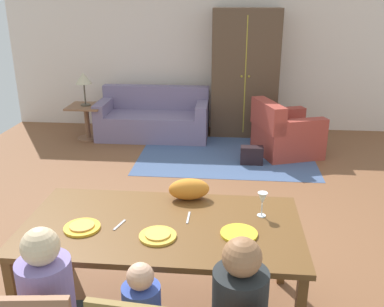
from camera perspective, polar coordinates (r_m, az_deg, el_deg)
The scene contains 19 objects.
ground_plane at distance 4.95m, azimuth 1.40°, elevation -7.09°, with size 7.43×6.38×0.02m, color brown.
back_wall at distance 7.69m, azimuth 3.22°, elevation 13.38°, with size 7.43×0.10×2.70m, color silver.
dining_table at distance 3.07m, azimuth -3.99°, elevation -10.37°, with size 1.95×1.01×0.76m.
plate_near_man at distance 3.07m, azimuth -14.48°, elevation -9.56°, with size 0.25×0.25×0.02m, color yellow.
pizza_near_man at distance 3.06m, azimuth -14.50°, elevation -9.32°, with size 0.17×0.17×0.01m, color gold.
plate_near_child at distance 2.89m, azimuth -4.60°, elevation -10.93°, with size 0.25×0.25×0.02m, color gold.
pizza_near_child at distance 2.88m, azimuth -4.61°, elevation -10.67°, with size 0.17×0.17×0.01m, color gold.
plate_near_woman at distance 2.92m, azimuth 6.29°, elevation -10.59°, with size 0.25×0.25×0.02m, color yellow.
wine_glass at distance 3.12m, azimuth 9.39°, elevation -6.08°, with size 0.07×0.07×0.19m.
fork at distance 3.06m, azimuth -9.67°, elevation -9.39°, with size 0.02×0.15×0.01m, color silver.
knife at distance 3.11m, azimuth -0.49°, elevation -8.55°, with size 0.01×0.17×0.01m, color silver.
cat at distance 3.35m, azimuth -0.40°, elevation -4.78°, with size 0.32×0.16×0.17m, color orange.
area_rug at distance 6.47m, azimuth 4.56°, elevation -0.26°, with size 2.60×1.80×0.01m, color #455B86.
couch at distance 7.31m, azimuth -5.12°, elevation 4.59°, with size 1.84×0.86×0.82m.
armchair at distance 6.59m, azimuth 12.24°, elevation 2.62°, with size 1.10×1.09×0.82m.
armoire at distance 7.34m, azimuth 7.08°, elevation 10.57°, with size 1.10×0.59×2.10m.
side_table at distance 7.32m, azimuth -13.88°, elevation 4.71°, with size 0.56×0.56×0.58m.
table_lamp at distance 7.18m, azimuth -14.30°, elevation 9.57°, with size 0.26×0.26×0.54m.
handbag at distance 6.15m, azimuth 7.98°, elevation -0.24°, with size 0.32×0.16×0.26m, color black.
Camera 1 is at (0.29, -3.80, 2.26)m, focal length 39.91 mm.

